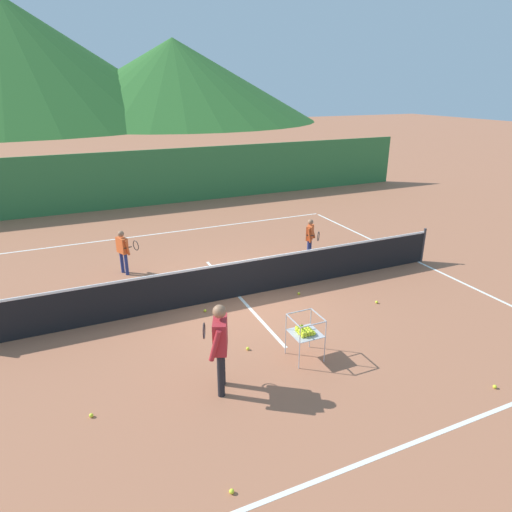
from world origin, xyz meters
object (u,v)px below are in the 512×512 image
object	(u,v)px
student_1	(310,235)
tennis_ball_7	(232,491)
tennis_ball_4	(495,387)
instructor	(220,340)
tennis_ball_2	(299,294)
ball_cart	(305,331)
tennis_ball_1	(377,302)
tennis_net	(239,279)
student_0	(123,248)
tennis_ball_6	(205,311)
tennis_ball_8	(91,415)
tennis_ball_0	(248,349)

from	to	relation	value
student_1	tennis_ball_7	size ratio (longest dim) A/B	18.59
student_1	tennis_ball_4	xyz separation A→B (m)	(-0.21, -6.87, -0.73)
instructor	tennis_ball_7	distance (m)	2.38
tennis_ball_2	ball_cart	bearing A→B (deg)	-117.10
ball_cart	tennis_ball_1	distance (m)	3.16
student_1	tennis_ball_4	size ratio (longest dim) A/B	18.59
tennis_net	student_0	distance (m)	3.64
tennis_ball_6	tennis_net	bearing A→B (deg)	22.82
instructor	tennis_ball_8	world-z (taller)	instructor
ball_cart	tennis_ball_0	xyz separation A→B (m)	(-0.91, 0.70, -0.56)
tennis_net	instructor	world-z (taller)	instructor
tennis_net	student_1	world-z (taller)	student_1
instructor	tennis_ball_1	world-z (taller)	instructor
tennis_ball_1	tennis_ball_2	bearing A→B (deg)	141.65
ball_cart	tennis_ball_4	world-z (taller)	ball_cart
student_1	ball_cart	world-z (taller)	student_1
student_1	tennis_ball_7	xyz separation A→B (m)	(-5.28, -7.00, -0.73)
tennis_net	tennis_ball_0	xyz separation A→B (m)	(-0.75, -2.35, -0.47)
instructor	student_1	bearing A→B (deg)	46.44
student_1	tennis_ball_0	bearing A→B (deg)	-133.55
tennis_ball_8	tennis_ball_2	bearing A→B (deg)	26.11
student_0	tennis_ball_4	bearing A→B (deg)	-56.84
ball_cart	student_0	bearing A→B (deg)	114.08
ball_cart	student_1	bearing A→B (deg)	58.52
tennis_ball_1	tennis_ball_8	xyz separation A→B (m)	(-6.82, -1.38, 0.00)
tennis_ball_8	instructor	bearing A→B (deg)	-5.01
student_0	tennis_ball_1	bearing A→B (deg)	-39.51
tennis_ball_7	tennis_ball_8	bearing A→B (deg)	124.58
student_1	tennis_ball_1	xyz separation A→B (m)	(-0.03, -3.34, -0.73)
tennis_ball_8	tennis_ball_0	bearing A→B (deg)	14.02
tennis_ball_8	tennis_ball_7	bearing A→B (deg)	-55.42
tennis_net	instructor	bearing A→B (deg)	-116.71
student_1	tennis_ball_4	bearing A→B (deg)	-91.77
ball_cart	tennis_ball_8	distance (m)	4.04
student_1	ball_cart	xyz separation A→B (m)	(-2.85, -4.65, -0.16)
ball_cart	tennis_ball_1	xyz separation A→B (m)	(2.82, 1.31, -0.56)
instructor	tennis_ball_6	xyz separation A→B (m)	(0.62, 2.87, -0.97)
instructor	tennis_ball_8	size ratio (longest dim) A/B	24.63
tennis_ball_2	instructor	bearing A→B (deg)	-138.22
tennis_ball_1	tennis_ball_2	xyz separation A→B (m)	(-1.53, 1.21, 0.00)
student_0	tennis_ball_4	world-z (taller)	student_0
tennis_ball_0	tennis_ball_7	distance (m)	3.41
tennis_ball_0	tennis_ball_7	xyz separation A→B (m)	(-1.52, -3.05, 0.00)
tennis_net	tennis_ball_7	xyz separation A→B (m)	(-2.27, -5.40, -0.47)
student_0	tennis_ball_2	xyz separation A→B (m)	(3.86, -3.24, -0.74)
tennis_ball_1	tennis_ball_4	world-z (taller)	same
tennis_ball_0	tennis_ball_6	xyz separation A→B (m)	(-0.30, 1.91, 0.00)
ball_cart	tennis_ball_7	xyz separation A→B (m)	(-2.43, -2.35, -0.56)
tennis_ball_8	tennis_ball_6	bearing A→B (deg)	43.81
student_0	tennis_ball_6	xyz separation A→B (m)	(1.37, -3.15, -0.74)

